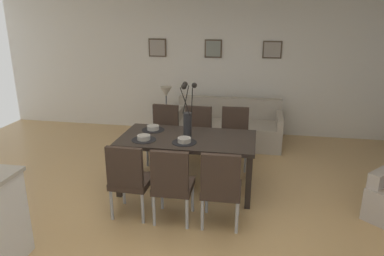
% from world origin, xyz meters
% --- Properties ---
extents(ground_plane, '(9.00, 9.00, 0.00)m').
position_xyz_m(ground_plane, '(0.00, 0.00, 0.00)').
color(ground_plane, tan).
extents(back_wall_panel, '(9.00, 0.10, 2.60)m').
position_xyz_m(back_wall_panel, '(0.00, 3.25, 1.30)').
color(back_wall_panel, silver).
rests_on(back_wall_panel, ground).
extents(dining_table, '(1.80, 0.95, 0.74)m').
position_xyz_m(dining_table, '(-0.09, 0.61, 0.66)').
color(dining_table, black).
rests_on(dining_table, ground).
extents(dining_chair_near_left, '(0.45, 0.45, 0.92)m').
position_xyz_m(dining_chair_near_left, '(-0.61, -0.25, 0.51)').
color(dining_chair_near_left, '#33261E').
rests_on(dining_chair_near_left, ground).
extents(dining_chair_near_right, '(0.47, 0.47, 0.92)m').
position_xyz_m(dining_chair_near_right, '(-0.65, 1.47, 0.51)').
color(dining_chair_near_right, '#33261E').
rests_on(dining_chair_near_right, ground).
extents(dining_chair_far_left, '(0.45, 0.45, 0.92)m').
position_xyz_m(dining_chair_far_left, '(-0.10, -0.27, 0.51)').
color(dining_chair_far_left, '#33261E').
rests_on(dining_chair_far_left, ground).
extents(dining_chair_far_right, '(0.46, 0.46, 0.92)m').
position_xyz_m(dining_chair_far_right, '(-0.11, 1.47, 0.51)').
color(dining_chair_far_right, '#33261E').
rests_on(dining_chair_far_right, ground).
extents(dining_chair_mid_left, '(0.45, 0.45, 0.92)m').
position_xyz_m(dining_chair_mid_left, '(0.46, -0.26, 0.51)').
color(dining_chair_mid_left, '#33261E').
rests_on(dining_chair_mid_left, ground).
extents(dining_chair_mid_right, '(0.45, 0.45, 0.92)m').
position_xyz_m(dining_chair_mid_right, '(0.47, 1.52, 0.51)').
color(dining_chair_mid_right, '#33261E').
rests_on(dining_chair_mid_right, ground).
extents(centerpiece_vase, '(0.21, 0.23, 0.73)m').
position_xyz_m(centerpiece_vase, '(-0.09, 0.61, 1.02)').
color(centerpiece_vase, '#232326').
rests_on(centerpiece_vase, dining_table).
extents(placemat_near_left, '(0.32, 0.32, 0.01)m').
position_xyz_m(placemat_near_left, '(-0.63, 0.40, 0.74)').
color(placemat_near_left, black).
rests_on(placemat_near_left, dining_table).
extents(bowl_near_left, '(0.17, 0.17, 0.07)m').
position_xyz_m(bowl_near_left, '(-0.63, 0.40, 0.78)').
color(bowl_near_left, '#B2ADA3').
rests_on(bowl_near_left, dining_table).
extents(placemat_near_right, '(0.32, 0.32, 0.01)m').
position_xyz_m(placemat_near_right, '(-0.63, 0.83, 0.74)').
color(placemat_near_right, black).
rests_on(placemat_near_right, dining_table).
extents(bowl_near_right, '(0.17, 0.17, 0.07)m').
position_xyz_m(bowl_near_right, '(-0.63, 0.83, 0.78)').
color(bowl_near_right, '#B2ADA3').
rests_on(bowl_near_right, dining_table).
extents(placemat_far_left, '(0.32, 0.32, 0.01)m').
position_xyz_m(placemat_far_left, '(-0.09, 0.40, 0.74)').
color(placemat_far_left, black).
rests_on(placemat_far_left, dining_table).
extents(bowl_far_left, '(0.17, 0.17, 0.07)m').
position_xyz_m(bowl_far_left, '(-0.09, 0.40, 0.78)').
color(bowl_far_left, '#B2ADA3').
rests_on(bowl_far_left, dining_table).
extents(sofa, '(1.94, 0.84, 0.80)m').
position_xyz_m(sofa, '(0.28, 2.51, 0.28)').
color(sofa, '#A89E8E').
rests_on(sofa, ground).
extents(side_table, '(0.36, 0.36, 0.52)m').
position_xyz_m(side_table, '(-0.86, 2.47, 0.26)').
color(side_table, black).
rests_on(side_table, ground).
extents(table_lamp, '(0.22, 0.22, 0.51)m').
position_xyz_m(table_lamp, '(-0.86, 2.47, 0.89)').
color(table_lamp, '#4C4C51').
rests_on(table_lamp, side_table).
extents(framed_picture_left, '(0.35, 0.03, 0.35)m').
position_xyz_m(framed_picture_left, '(-1.21, 3.18, 1.66)').
color(framed_picture_left, '#473828').
extents(framed_picture_center, '(0.33, 0.03, 0.35)m').
position_xyz_m(framed_picture_center, '(-0.09, 3.18, 1.66)').
color(framed_picture_center, '#473828').
extents(framed_picture_right, '(0.35, 0.03, 0.32)m').
position_xyz_m(framed_picture_right, '(1.02, 3.18, 1.66)').
color(framed_picture_right, '#473828').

